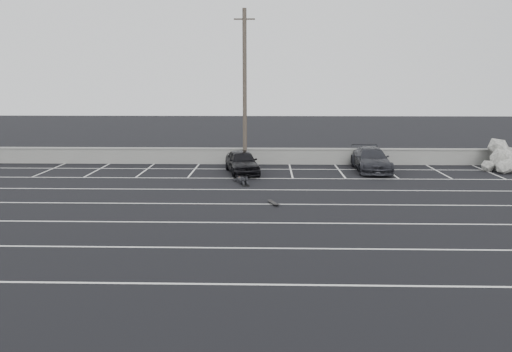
{
  "coord_description": "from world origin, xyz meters",
  "views": [
    {
      "loc": [
        -0.4,
        -18.76,
        5.46
      ],
      "look_at": [
        -0.98,
        4.5,
        1.0
      ],
      "focal_mm": 35.0,
      "sensor_mm": 36.0,
      "label": 1
    }
  ],
  "objects_px": {
    "utility_pole": "(245,88)",
    "trash_bin": "(378,161)",
    "person": "(241,178)",
    "skateboard": "(273,203)",
    "car_left": "(242,162)",
    "car_right": "(371,159)"
  },
  "relations": [
    {
      "from": "car_right",
      "to": "skateboard",
      "type": "relative_size",
      "value": 6.05
    },
    {
      "from": "car_right",
      "to": "car_left",
      "type": "bearing_deg",
      "value": -172.39
    },
    {
      "from": "trash_bin",
      "to": "skateboard",
      "type": "relative_size",
      "value": 1.1
    },
    {
      "from": "car_left",
      "to": "car_right",
      "type": "distance_m",
      "value": 7.94
    },
    {
      "from": "car_right",
      "to": "utility_pole",
      "type": "height_order",
      "value": "utility_pole"
    },
    {
      "from": "trash_bin",
      "to": "person",
      "type": "bearing_deg",
      "value": -149.64
    },
    {
      "from": "car_left",
      "to": "skateboard",
      "type": "distance_m",
      "value": 7.91
    },
    {
      "from": "car_left",
      "to": "skateboard",
      "type": "height_order",
      "value": "car_left"
    },
    {
      "from": "car_right",
      "to": "skateboard",
      "type": "distance_m",
      "value": 10.61
    },
    {
      "from": "car_right",
      "to": "person",
      "type": "distance_m",
      "value": 8.67
    },
    {
      "from": "person",
      "to": "car_left",
      "type": "bearing_deg",
      "value": 75.82
    },
    {
      "from": "car_left",
      "to": "trash_bin",
      "type": "height_order",
      "value": "car_left"
    },
    {
      "from": "car_right",
      "to": "utility_pole",
      "type": "relative_size",
      "value": 0.49
    },
    {
      "from": "utility_pole",
      "to": "trash_bin",
      "type": "xyz_separation_m",
      "value": [
        8.49,
        -0.44,
        -4.54
      ]
    },
    {
      "from": "car_left",
      "to": "trash_bin",
      "type": "distance_m",
      "value": 8.82
    },
    {
      "from": "car_left",
      "to": "utility_pole",
      "type": "bearing_deg",
      "value": 75.45
    },
    {
      "from": "skateboard",
      "to": "trash_bin",
      "type": "bearing_deg",
      "value": 33.45
    },
    {
      "from": "car_right",
      "to": "person",
      "type": "bearing_deg",
      "value": -153.62
    },
    {
      "from": "trash_bin",
      "to": "person",
      "type": "distance_m",
      "value": 9.79
    },
    {
      "from": "car_left",
      "to": "person",
      "type": "distance_m",
      "value": 2.83
    },
    {
      "from": "person",
      "to": "skateboard",
      "type": "bearing_deg",
      "value": -87.1
    },
    {
      "from": "car_right",
      "to": "skateboard",
      "type": "height_order",
      "value": "car_right"
    }
  ]
}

